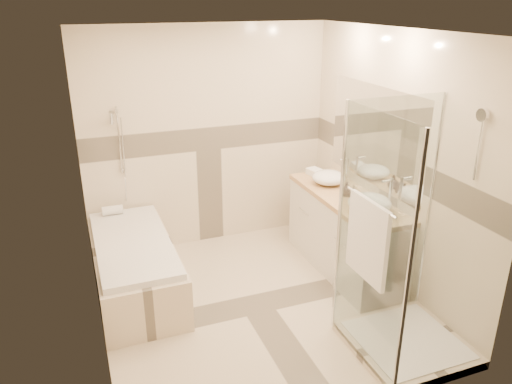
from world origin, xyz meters
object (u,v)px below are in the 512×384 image
object	(u,v)px
bathtub	(135,263)
amenity_bottle_b	(346,189)
amenity_bottle_a	(353,193)
vessel_sink_far	(370,203)
vanity	(345,233)
vessel_sink_near	(329,178)
shower_enclosure	(394,294)

from	to	relation	value
bathtub	amenity_bottle_b	distance (m)	2.25
amenity_bottle_a	bathtub	bearing A→B (deg)	167.30
vessel_sink_far	amenity_bottle_b	bearing A→B (deg)	90.00
vanity	vessel_sink_far	distance (m)	0.66
bathtub	vanity	world-z (taller)	vanity
bathtub	vanity	size ratio (longest dim) A/B	1.05
vessel_sink_near	amenity_bottle_a	size ratio (longest dim) A/B	2.30
vessel_sink_far	vessel_sink_near	bearing A→B (deg)	90.00
vanity	vessel_sink_far	xyz separation A→B (m)	(-0.02, -0.42, 0.51)
vessel_sink_far	shower_enclosure	bearing A→B (deg)	-107.84
shower_enclosure	vessel_sink_near	xyz separation A→B (m)	(0.27, 1.64, 0.42)
vanity	amenity_bottle_a	distance (m)	0.52
shower_enclosure	amenity_bottle_a	xyz separation A→B (m)	(0.27, 1.14, 0.42)
shower_enclosure	vessel_sink_near	size ratio (longest dim) A/B	5.63
bathtub	amenity_bottle_b	size ratio (longest dim) A/B	11.44
bathtub	amenity_bottle_a	xyz separation A→B (m)	(2.13, -0.48, 0.62)
vessel_sink_near	vessel_sink_far	bearing A→B (deg)	-90.00
bathtub	vessel_sink_near	bearing A→B (deg)	0.59
amenity_bottle_a	amenity_bottle_b	xyz separation A→B (m)	(0.00, 0.13, -0.00)
vessel_sink_far	amenity_bottle_b	size ratio (longest dim) A/B	2.77
bathtub	vanity	xyz separation A→B (m)	(2.15, -0.35, 0.12)
vessel_sink_far	amenity_bottle_a	distance (m)	0.29
vessel_sink_far	amenity_bottle_b	xyz separation A→B (m)	(0.00, 0.42, -0.01)
vanity	amenity_bottle_a	bearing A→B (deg)	-98.73
vanity	amenity_bottle_a	xyz separation A→B (m)	(-0.02, -0.13, 0.50)
vessel_sink_near	vessel_sink_far	size ratio (longest dim) A/B	0.88
vessel_sink_far	bathtub	bearing A→B (deg)	160.05
shower_enclosure	vessel_sink_far	size ratio (longest dim) A/B	4.96
bathtub	vessel_sink_near	distance (m)	2.22
vanity	amenity_bottle_b	xyz separation A→B (m)	(-0.02, 0.00, 0.50)
shower_enclosure	amenity_bottle_a	bearing A→B (deg)	76.55
vanity	vessel_sink_near	world-z (taller)	vessel_sink_near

